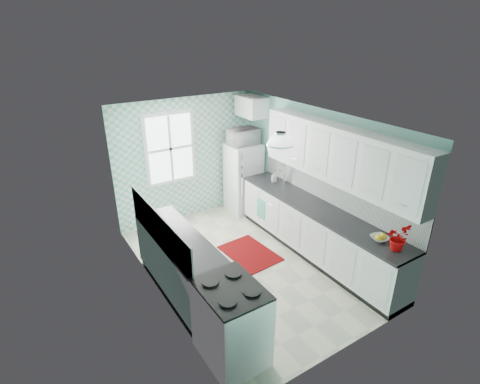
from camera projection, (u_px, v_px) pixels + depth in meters
floor at (245, 264)px, 6.42m from camera, size 3.00×4.40×0.02m
ceiling at (246, 119)px, 5.39m from camera, size 3.00×4.40×0.02m
wall_back at (186, 159)px, 7.60m from camera, size 3.00×0.02×2.50m
wall_front at (354, 269)px, 4.20m from camera, size 3.00×0.02×2.50m
wall_left at (155, 223)px, 5.16m from camera, size 0.02×4.40×2.50m
wall_right at (317, 179)px, 6.64m from camera, size 0.02×4.40×2.50m
accent_wall at (187, 160)px, 7.59m from camera, size 3.00×0.01×2.50m
window at (170, 149)px, 7.27m from camera, size 1.04×0.05×1.44m
backsplash_right at (332, 190)px, 6.35m from camera, size 0.02×3.60×0.51m
backsplash_left at (158, 228)px, 5.14m from camera, size 0.02×2.15×0.51m
upper_cabinets_right at (339, 155)px, 5.83m from camera, size 0.33×3.20×0.90m
upper_cabinet_fridge at (250, 106)px, 7.54m from camera, size 0.40×0.74×0.40m
ceiling_light at (280, 145)px, 4.85m from camera, size 0.34×0.34×0.35m
base_cabinets_right at (316, 232)px, 6.51m from camera, size 0.60×3.60×0.90m
countertop_right at (317, 208)px, 6.31m from camera, size 0.63×3.60×0.04m
base_cabinets_left at (181, 267)px, 5.59m from camera, size 0.60×2.15×0.90m
countertop_left at (180, 239)px, 5.40m from camera, size 0.63×2.15×0.04m
fridge at (243, 178)px, 8.03m from camera, size 0.65×0.65×1.50m
stove at (231, 322)px, 4.44m from camera, size 0.67×0.84×1.02m
sink at (277, 185)px, 7.19m from camera, size 0.52×0.43×0.53m
rug at (250, 253)px, 6.70m from camera, size 0.81×1.10×0.02m
dish_towel at (261, 209)px, 7.27m from camera, size 0.12×0.24×0.39m
fruit_bowl at (379, 238)px, 5.33m from camera, size 0.29×0.29×0.06m
potted_plant at (398, 238)px, 5.06m from camera, size 0.41×0.38×0.36m
soap_bottle at (274, 177)px, 7.29m from camera, size 0.11×0.11×0.19m
microwave at (243, 136)px, 7.65m from camera, size 0.60×0.41×0.33m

